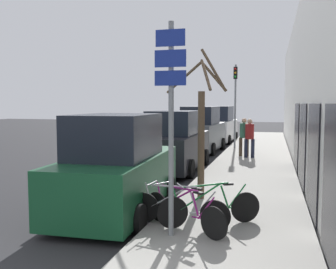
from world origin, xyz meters
TOP-DOWN VIEW (x-y plane):
  - ground_plane at (0.00, 11.20)m, footprint 80.00×80.00m
  - sidewalk_curb at (2.60, 14.00)m, footprint 3.20×32.00m
  - building_facade at (4.35, 13.90)m, footprint 0.23×32.00m
  - signpost at (1.62, 3.77)m, footprint 0.57×0.12m
  - bicycle_0 at (1.77, 4.15)m, footprint 1.83×1.11m
  - bicycle_1 at (1.64, 4.31)m, footprint 2.06×0.45m
  - bicycle_2 at (2.21, 4.54)m, footprint 1.88×1.12m
  - parked_car_0 at (-0.12, 5.37)m, footprint 2.23×4.63m
  - parked_car_1 at (-0.22, 11.14)m, footprint 2.02×4.69m
  - parked_car_2 at (-0.29, 16.83)m, footprint 2.17×4.47m
  - parked_car_3 at (-0.08, 22.13)m, footprint 2.18×4.61m
  - pedestrian_near at (2.38, 14.31)m, footprint 0.45×0.39m
  - pedestrian_far at (2.11, 14.73)m, footprint 0.46×0.39m
  - street_tree at (1.65, 6.59)m, footprint 1.76×1.72m
  - traffic_light at (1.39, 17.73)m, footprint 0.20×0.30m

SIDE VIEW (x-z plane):
  - ground_plane at x=0.00m, z-range 0.00..0.00m
  - sidewalk_curb at x=2.60m, z-range 0.00..0.15m
  - bicycle_1 at x=1.64m, z-range 0.09..0.93m
  - bicycle_0 at x=1.77m, z-range 0.09..0.93m
  - bicycle_2 at x=2.21m, z-range 0.09..0.95m
  - parked_car_0 at x=-0.12m, z-range -0.12..2.20m
  - parked_car_1 at x=-0.22m, z-range -0.11..2.19m
  - parked_car_3 at x=-0.08m, z-range -0.12..2.27m
  - parked_car_2 at x=-0.29m, z-range -0.11..2.29m
  - pedestrian_near at x=2.38m, z-range 0.29..2.02m
  - pedestrian_far at x=2.11m, z-range 0.29..2.04m
  - street_tree at x=1.65m, z-range 0.02..3.80m
  - signpost at x=1.62m, z-range 0.42..4.28m
  - traffic_light at x=1.39m, z-range 0.78..5.28m
  - building_facade at x=4.35m, z-range -0.03..6.47m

